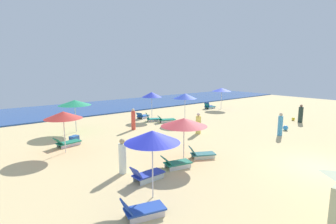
{
  "coord_description": "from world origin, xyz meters",
  "views": [
    {
      "loc": [
        -13.2,
        -4.47,
        4.74
      ],
      "look_at": [
        -0.01,
        11.72,
        1.2
      ],
      "focal_mm": 28.23,
      "sensor_mm": 36.0,
      "label": 1
    }
  ],
  "objects_px": {
    "umbrella_4": "(222,90)",
    "lounge_chair_6_0": "(166,120)",
    "lounge_chair_5_0": "(67,143)",
    "beachgoer_2": "(198,124)",
    "lounge_chair_1_0": "(142,210)",
    "lounge_chair_3_0": "(142,116)",
    "lounge_chair_4_1": "(210,107)",
    "lounge_chair_4_0": "(208,106)",
    "umbrella_2": "(75,103)",
    "cooler_box_0": "(74,138)",
    "umbrella_1": "(152,137)",
    "beach_ball_1": "(293,119)",
    "umbrella_0": "(184,122)",
    "umbrella_3": "(152,95)",
    "lounge_chair_0_1": "(201,154)",
    "lounge_chair_3_1": "(152,119)",
    "beachgoer_3": "(133,120)",
    "lounge_chair_0_0": "(176,163)",
    "lounge_chair_1_1": "(147,175)",
    "beachgoer_4": "(280,125)",
    "umbrella_5": "(63,115)",
    "beachgoer_0": "(301,114)",
    "umbrella_6": "(185,96)"
  },
  "relations": [
    {
      "from": "umbrella_4",
      "to": "lounge_chair_6_0",
      "type": "height_order",
      "value": "umbrella_4"
    },
    {
      "from": "lounge_chair_5_0",
      "to": "beachgoer_2",
      "type": "xyz_separation_m",
      "value": [
        8.43,
        -2.85,
        0.47
      ]
    },
    {
      "from": "lounge_chair_1_0",
      "to": "lounge_chair_3_0",
      "type": "relative_size",
      "value": 1.01
    },
    {
      "from": "lounge_chair_4_1",
      "to": "lounge_chair_4_0",
      "type": "bearing_deg",
      "value": -4.1
    },
    {
      "from": "umbrella_2",
      "to": "lounge_chair_3_0",
      "type": "height_order",
      "value": "umbrella_2"
    },
    {
      "from": "cooler_box_0",
      "to": "umbrella_1",
      "type": "bearing_deg",
      "value": -119.42
    },
    {
      "from": "umbrella_1",
      "to": "lounge_chair_1_0",
      "type": "relative_size",
      "value": 1.67
    },
    {
      "from": "lounge_chair_4_1",
      "to": "beach_ball_1",
      "type": "height_order",
      "value": "lounge_chair_4_1"
    },
    {
      "from": "umbrella_0",
      "to": "umbrella_4",
      "type": "distance_m",
      "value": 17.97
    },
    {
      "from": "umbrella_3",
      "to": "lounge_chair_0_1",
      "type": "bearing_deg",
      "value": -112.16
    },
    {
      "from": "lounge_chair_3_1",
      "to": "beach_ball_1",
      "type": "bearing_deg",
      "value": -100.72
    },
    {
      "from": "beachgoer_3",
      "to": "lounge_chair_3_0",
      "type": "bearing_deg",
      "value": 163.7
    },
    {
      "from": "umbrella_1",
      "to": "beachgoer_3",
      "type": "bearing_deg",
      "value": 61.89
    },
    {
      "from": "lounge_chair_0_0",
      "to": "cooler_box_0",
      "type": "bearing_deg",
      "value": 27.41
    },
    {
      "from": "lounge_chair_0_1",
      "to": "umbrella_4",
      "type": "distance_m",
      "value": 17.45
    },
    {
      "from": "beach_ball_1",
      "to": "lounge_chair_6_0",
      "type": "bearing_deg",
      "value": 144.78
    },
    {
      "from": "umbrella_1",
      "to": "cooler_box_0",
      "type": "distance_m",
      "value": 9.77
    },
    {
      "from": "lounge_chair_1_1",
      "to": "umbrella_2",
      "type": "distance_m",
      "value": 10.59
    },
    {
      "from": "umbrella_1",
      "to": "umbrella_3",
      "type": "relative_size",
      "value": 1.0
    },
    {
      "from": "lounge_chair_3_0",
      "to": "lounge_chair_4_0",
      "type": "xyz_separation_m",
      "value": [
        9.4,
        0.28,
        0.06
      ]
    },
    {
      "from": "lounge_chair_3_1",
      "to": "lounge_chair_0_0",
      "type": "bearing_deg",
      "value": 176.62
    },
    {
      "from": "umbrella_2",
      "to": "beachgoer_4",
      "type": "bearing_deg",
      "value": -43.14
    },
    {
      "from": "umbrella_3",
      "to": "cooler_box_0",
      "type": "distance_m",
      "value": 8.83
    },
    {
      "from": "lounge_chair_0_0",
      "to": "umbrella_5",
      "type": "distance_m",
      "value": 6.85
    },
    {
      "from": "umbrella_4",
      "to": "lounge_chair_6_0",
      "type": "xyz_separation_m",
      "value": [
        -9.65,
        -1.86,
        -1.99
      ]
    },
    {
      "from": "lounge_chair_0_0",
      "to": "lounge_chair_4_0",
      "type": "relative_size",
      "value": 1.1
    },
    {
      "from": "lounge_chair_1_0",
      "to": "lounge_chair_0_1",
      "type": "bearing_deg",
      "value": -49.35
    },
    {
      "from": "umbrella_1",
      "to": "umbrella_5",
      "type": "xyz_separation_m",
      "value": [
        -0.76,
        7.34,
        -0.17
      ]
    },
    {
      "from": "umbrella_2",
      "to": "lounge_chair_4_0",
      "type": "xyz_separation_m",
      "value": [
        16.2,
        1.63,
        -1.91
      ]
    },
    {
      "from": "umbrella_0",
      "to": "beachgoer_0",
      "type": "distance_m",
      "value": 14.39
    },
    {
      "from": "lounge_chair_3_0",
      "to": "umbrella_5",
      "type": "height_order",
      "value": "umbrella_5"
    },
    {
      "from": "umbrella_1",
      "to": "lounge_chair_3_1",
      "type": "relative_size",
      "value": 1.81
    },
    {
      "from": "umbrella_4",
      "to": "beachgoer_3",
      "type": "xyz_separation_m",
      "value": [
        -13.34,
        -2.44,
        -1.45
      ]
    },
    {
      "from": "lounge_chair_1_0",
      "to": "lounge_chair_4_0",
      "type": "bearing_deg",
      "value": -38.18
    },
    {
      "from": "umbrella_4",
      "to": "lounge_chair_4_0",
      "type": "relative_size",
      "value": 1.74
    },
    {
      "from": "umbrella_5",
      "to": "beach_ball_1",
      "type": "relative_size",
      "value": 8.19
    },
    {
      "from": "umbrella_2",
      "to": "lounge_chair_3_0",
      "type": "bearing_deg",
      "value": 11.22
    },
    {
      "from": "lounge_chair_0_1",
      "to": "umbrella_3",
      "type": "relative_size",
      "value": 0.59
    },
    {
      "from": "beachgoer_3",
      "to": "beachgoer_4",
      "type": "bearing_deg",
      "value": 67.41
    },
    {
      "from": "umbrella_0",
      "to": "beachgoer_3",
      "type": "distance_m",
      "value": 7.77
    },
    {
      "from": "lounge_chair_1_1",
      "to": "lounge_chair_3_0",
      "type": "relative_size",
      "value": 0.99
    },
    {
      "from": "umbrella_6",
      "to": "lounge_chair_6_0",
      "type": "bearing_deg",
      "value": 146.23
    },
    {
      "from": "lounge_chair_0_0",
      "to": "umbrella_6",
      "type": "distance_m",
      "value": 11.06
    },
    {
      "from": "lounge_chair_0_1",
      "to": "beachgoer_2",
      "type": "height_order",
      "value": "beachgoer_2"
    },
    {
      "from": "lounge_chair_4_0",
      "to": "beach_ball_1",
      "type": "bearing_deg",
      "value": 160.58
    },
    {
      "from": "lounge_chair_6_0",
      "to": "beachgoer_3",
      "type": "bearing_deg",
      "value": 121.52
    },
    {
      "from": "lounge_chair_6_0",
      "to": "lounge_chair_3_1",
      "type": "bearing_deg",
      "value": 55.08
    },
    {
      "from": "lounge_chair_0_0",
      "to": "lounge_chair_6_0",
      "type": "xyz_separation_m",
      "value": [
        6.32,
        8.59,
        -0.01
      ]
    },
    {
      "from": "umbrella_4",
      "to": "lounge_chair_6_0",
      "type": "distance_m",
      "value": 10.03
    },
    {
      "from": "lounge_chair_6_0",
      "to": "beachgoer_3",
      "type": "distance_m",
      "value": 3.78
    }
  ]
}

